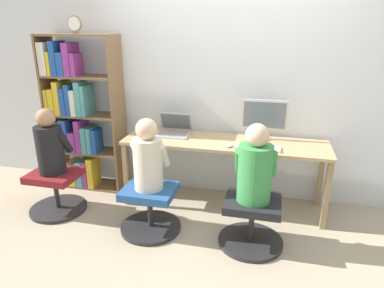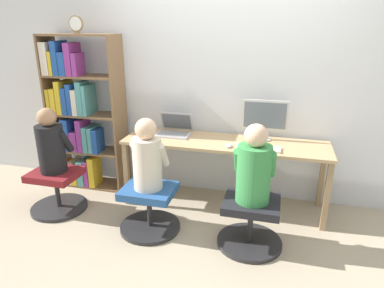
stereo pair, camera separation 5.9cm
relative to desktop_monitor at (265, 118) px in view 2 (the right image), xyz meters
The scene contains 15 objects.
ground_plane 1.11m from the desktop_monitor, 130.43° to the right, with size 14.00×14.00×0.00m, color tan.
wall_back 0.55m from the desktop_monitor, 153.67° to the left, with size 10.00×0.05×2.60m.
desk 0.50m from the desktop_monitor, 156.89° to the right, with size 2.07×0.56×0.72m.
desktop_monitor is the anchor object (origin of this frame).
laptop 0.96m from the desktop_monitor, behind, with size 0.36×0.31×0.22m.
keyboard 0.38m from the desktop_monitor, 95.59° to the right, with size 0.42×0.16×0.03m.
computer_mouse_by_keyboard 0.49m from the desktop_monitor, 133.76° to the right, with size 0.06×0.10×0.03m.
office_chair_left 1.08m from the desktop_monitor, 91.73° to the right, with size 0.57×0.57×0.43m.
office_chair_right 1.44m from the desktop_monitor, 140.50° to the right, with size 0.57×0.57×0.43m.
person_at_monitor 0.82m from the desktop_monitor, 91.74° to the right, with size 0.35×0.32×0.67m.
person_at_laptop 1.26m from the desktop_monitor, 140.66° to the right, with size 0.32×0.30×0.65m.
bookshelf 2.09m from the desktop_monitor, behind, with size 0.86×0.33×1.75m.
desk_clock 2.14m from the desktop_monitor, behind, with size 0.16×0.03×0.18m.
office_chair_side 2.26m from the desktop_monitor, 161.18° to the right, with size 0.57×0.57×0.43m.
person_near_shelf 2.15m from the desktop_monitor, 161.30° to the right, with size 0.32×0.30×0.66m.
Camera 2 is at (0.51, -2.98, 1.84)m, focal length 32.00 mm.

